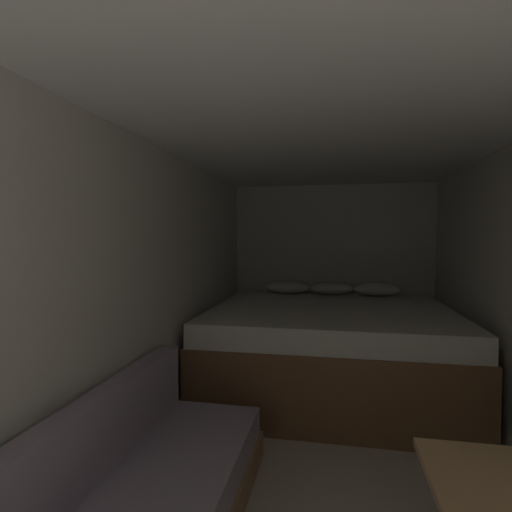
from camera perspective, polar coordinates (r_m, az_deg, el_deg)
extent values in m
plane|color=beige|center=(2.65, 10.09, -29.94)|extent=(7.06, 7.06, 0.00)
cube|color=silver|center=(4.81, 10.69, -2.24)|extent=(2.38, 0.05, 2.04)
cube|color=silver|center=(2.57, -16.92, -6.63)|extent=(0.05, 5.06, 2.04)
cube|color=white|center=(2.32, 10.54, 18.46)|extent=(2.38, 5.06, 0.05)
cube|color=brown|center=(3.90, 10.50, -14.17)|extent=(2.16, 1.96, 0.60)
cube|color=white|center=(3.81, 10.55, -8.49)|extent=(2.12, 1.92, 0.19)
ellipsoid|color=white|center=(4.59, 4.55, -4.45)|extent=(0.48, 0.28, 0.14)
ellipsoid|color=white|center=(4.59, 16.76, -4.57)|extent=(0.48, 0.28, 0.14)
ellipsoid|color=white|center=(4.56, 10.66, -4.54)|extent=(0.48, 0.28, 0.14)
cube|color=#AD9EB2|center=(1.93, -28.24, -26.20)|extent=(0.12, 2.43, 0.37)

